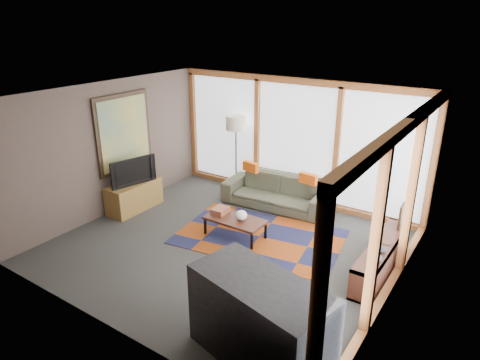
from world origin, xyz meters
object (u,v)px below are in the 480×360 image
Objects in this scene: coffee_table at (235,228)px; floor_lamp at (236,154)px; tv_console at (134,196)px; bookshelf at (381,258)px; television at (131,170)px; bar_counter at (260,321)px; sofa at (277,192)px.

floor_lamp is at bearing 123.79° from coffee_table.
bookshelf is at bearing 5.84° from tv_console.
tv_console is at bearing 51.90° from television.
bar_counter is at bearing -49.98° from coffee_table.
floor_lamp is 1.48× the size of tv_console.
sofa is 2.32× the size of television.
tv_console is 4.75m from bar_counter.
television reaches higher than sofa.
television is (-1.14, -2.02, -0.00)m from floor_lamp.
television reaches higher than coffee_table.
sofa is 1.92× the size of tv_console.
bar_counter is (1.89, -2.25, 0.34)m from coffee_table.
sofa is 2.07× the size of coffee_table.
bar_counter is (4.26, -2.08, 0.23)m from tv_console.
sofa is 4.27m from bar_counter.
sofa is at bearing 36.39° from tv_console.
bookshelf is (2.51, 0.33, 0.06)m from coffee_table.
floor_lamp is at bearing 140.35° from bar_counter.
tv_console is 1.21× the size of television.
tv_console is 0.57m from television.
bookshelf is 1.17× the size of bar_counter.
bookshelf is 4.91m from tv_console.
tv_console is 0.70× the size of bar_counter.
television is (-2.33, -1.78, 0.53)m from sofa.
bookshelf is 1.67× the size of tv_console.
tv_console is at bearing 167.01° from bar_counter.
coffee_table is at bearing -56.21° from floor_lamp.
bookshelf is at bearing 7.54° from coffee_table.
television reaches higher than bookshelf.
tv_console is (-2.36, -1.74, -0.03)m from sofa.
bar_counter is at bearing -52.64° from floor_lamp.
coffee_table is 0.93× the size of tv_console.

